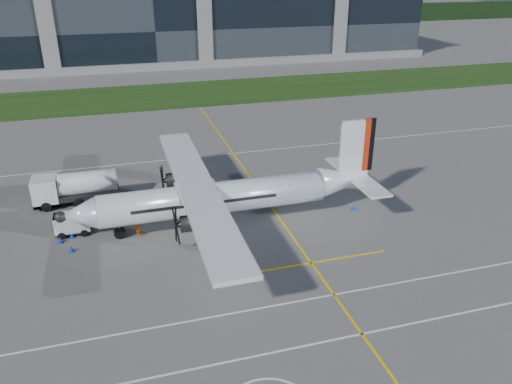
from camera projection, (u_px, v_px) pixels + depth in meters
ground at (180, 107)px, 75.85m from camera, size 400.00×400.00×0.00m
grass_strip at (173, 95)px, 82.82m from camera, size 400.00×18.00×0.04m
terminal_building at (151, 26)px, 107.60m from camera, size 120.00×20.00×15.00m
tree_line at (134, 20)px, 161.81m from camera, size 400.00×6.00×6.00m
yellow_taxiway_centerline at (252, 180)px, 50.45m from camera, size 0.20×70.00×0.01m
white_lane_line at (315, 344)px, 28.75m from camera, size 90.00×0.15×0.01m
turboprop_aircraft at (226, 179)px, 40.28m from camera, size 26.15×27.12×8.14m
fuel_tanker_truck at (70, 189)px, 44.94m from camera, size 7.76×2.52×2.91m
baggage_tug at (72, 224)px, 40.17m from camera, size 2.87×1.72×1.72m
ground_crew_person at (138, 224)px, 39.78m from camera, size 0.79×0.97×2.09m
safety_cone_nose_port at (71, 249)px, 37.84m from camera, size 0.36×0.36×0.50m
safety_cone_nose_stbd at (72, 235)px, 39.78m from camera, size 0.36×0.36×0.50m
safety_cone_tail at (353, 207)px, 44.25m from camera, size 0.36×0.36×0.50m
safety_cone_fwd at (60, 240)px, 39.03m from camera, size 0.36×0.36×0.50m
safety_cone_stbdwing at (178, 168)px, 52.68m from camera, size 0.36×0.36×0.50m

